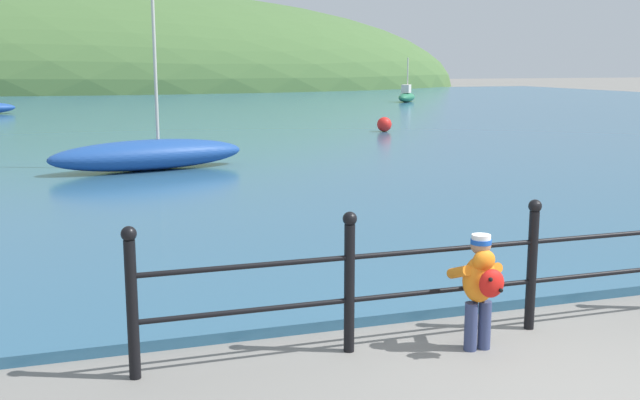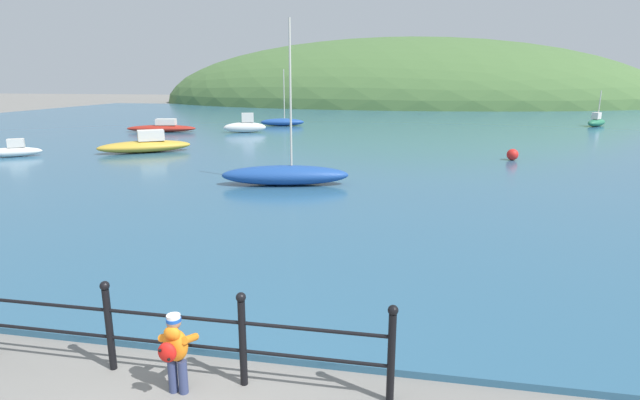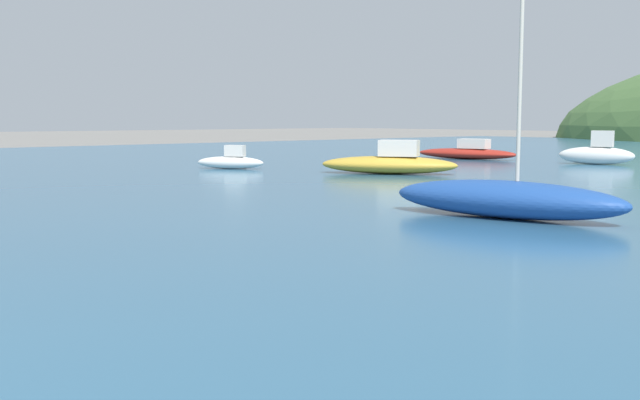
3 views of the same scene
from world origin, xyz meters
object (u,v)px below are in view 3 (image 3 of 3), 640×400
at_px(boat_mid_harbor, 390,163).
at_px(boat_nearest_quay, 467,152).
at_px(boat_red_dinghy, 597,154).
at_px(boat_blue_hull, 505,198).
at_px(boat_far_left, 231,161).

distance_m(boat_mid_harbor, boat_nearest_quay, 9.57).
distance_m(boat_red_dinghy, boat_blue_hull, 16.97).
distance_m(boat_far_left, boat_blue_hull, 14.33).
distance_m(boat_blue_hull, boat_nearest_quay, 19.40).
bearing_deg(boat_mid_harbor, boat_nearest_quay, 113.41).
bearing_deg(boat_red_dinghy, boat_nearest_quay, -173.38).
height_order(boat_far_left, boat_nearest_quay, boat_nearest_quay).
distance_m(boat_far_left, boat_nearest_quay, 11.36).
relative_size(boat_far_left, boat_mid_harbor, 0.54).
bearing_deg(boat_mid_harbor, boat_blue_hull, -35.25).
relative_size(boat_far_left, boat_blue_hull, 0.44).
height_order(boat_far_left, boat_blue_hull, boat_blue_hull).
xyz_separation_m(boat_red_dinghy, boat_mid_harbor, (-1.82, -9.43, -0.07)).
bearing_deg(boat_blue_hull, boat_far_left, 165.37).
xyz_separation_m(boat_mid_harbor, boat_nearest_quay, (-3.80, 8.78, -0.06)).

